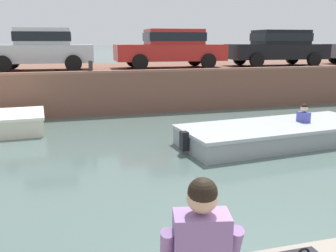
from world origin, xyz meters
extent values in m
plane|color=#4C605B|center=(0.00, 5.20, 0.00)|extent=(400.00, 400.00, 0.00)
cube|color=brown|center=(0.00, 13.41, 0.74)|extent=(60.00, 6.00, 1.48)
cube|color=#925F4C|center=(0.00, 10.53, 1.52)|extent=(60.00, 0.24, 0.08)
cube|color=#93999E|center=(2.87, 5.58, 0.21)|extent=(5.26, 2.35, 0.41)
cube|color=#B1B7BD|center=(2.87, 5.58, 0.45)|extent=(5.32, 2.42, 0.08)
cube|color=brown|center=(2.49, 5.54, 0.35)|extent=(0.40, 1.69, 0.06)
cube|color=black|center=(0.24, 5.32, 0.31)|extent=(0.18, 0.21, 0.45)
cube|color=#4C51B2|center=(3.64, 5.65, 0.53)|extent=(0.23, 0.34, 0.44)
sphere|color=beige|center=(3.64, 5.65, 0.85)|extent=(0.19, 0.19, 0.19)
sphere|color=black|center=(3.64, 5.65, 0.89)|extent=(0.17, 0.17, 0.17)
cube|color=#B7BABC|center=(-3.11, 12.28, 2.10)|extent=(3.89, 1.93, 0.64)
cube|color=#B7BABC|center=(-2.96, 12.27, 2.72)|extent=(1.98, 1.64, 0.60)
cube|color=black|center=(-2.96, 12.27, 2.72)|extent=(2.05, 1.68, 0.33)
cylinder|color=black|center=(-4.33, 11.43, 1.78)|extent=(0.61, 0.21, 0.60)
cylinder|color=black|center=(-4.25, 13.23, 1.78)|extent=(0.61, 0.21, 0.60)
cylinder|color=black|center=(-1.97, 11.32, 1.78)|extent=(0.61, 0.21, 0.60)
cylinder|color=black|center=(-1.89, 13.13, 1.78)|extent=(0.61, 0.21, 0.60)
cube|color=#B2231E|center=(1.88, 12.28, 2.10)|extent=(4.46, 1.90, 0.64)
cube|color=#B2231E|center=(2.06, 12.27, 2.72)|extent=(2.25, 1.61, 0.60)
cube|color=black|center=(2.06, 12.27, 2.72)|extent=(2.34, 1.65, 0.33)
cylinder|color=black|center=(0.48, 11.43, 1.78)|extent=(0.61, 0.20, 0.60)
cylinder|color=black|center=(0.55, 13.22, 1.78)|extent=(0.61, 0.20, 0.60)
cylinder|color=black|center=(3.21, 11.34, 1.78)|extent=(0.61, 0.20, 0.60)
cylinder|color=black|center=(3.27, 13.12, 1.78)|extent=(0.61, 0.20, 0.60)
cube|color=black|center=(6.79, 12.28, 2.10)|extent=(4.38, 1.88, 0.64)
cube|color=black|center=(6.96, 12.27, 2.72)|extent=(2.22, 1.58, 0.60)
cube|color=black|center=(6.96, 12.27, 2.72)|extent=(2.31, 1.62, 0.33)
cylinder|color=black|center=(5.41, 11.47, 1.78)|extent=(0.61, 0.21, 0.60)
cylinder|color=black|center=(5.49, 13.20, 1.78)|extent=(0.61, 0.21, 0.60)
cylinder|color=black|center=(8.08, 11.35, 1.78)|extent=(0.61, 0.21, 0.60)
cylinder|color=black|center=(8.16, 13.08, 1.78)|extent=(0.61, 0.21, 0.60)
cylinder|color=black|center=(10.62, 13.19, 1.78)|extent=(0.61, 0.21, 0.60)
cylinder|color=#2D2B28|center=(-1.42, 10.66, 1.65)|extent=(0.14, 0.14, 0.35)
sphere|color=#2D2B28|center=(-1.42, 10.66, 1.85)|extent=(0.15, 0.15, 0.15)
cube|color=#8C669E|center=(-1.59, -0.57, 1.25)|extent=(0.40, 0.29, 0.52)
sphere|color=tan|center=(-1.59, -0.57, 1.62)|extent=(0.20, 0.20, 0.20)
sphere|color=black|center=(-1.59, -0.58, 1.66)|extent=(0.19, 0.19, 0.19)
camera|label=1|loc=(-2.39, -2.61, 2.58)|focal=40.00mm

